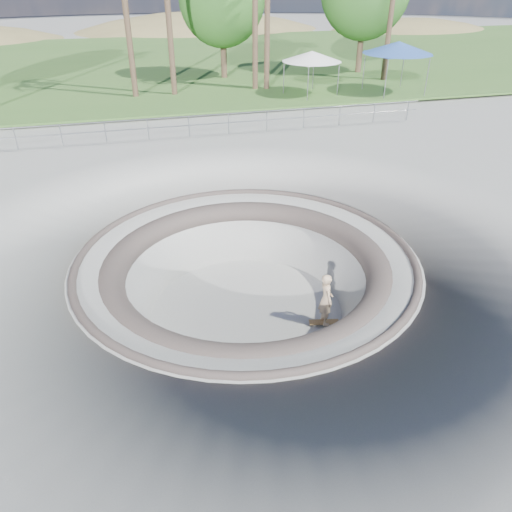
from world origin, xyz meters
name	(u,v)px	position (x,y,z in m)	size (l,w,h in m)	color
ground	(246,257)	(0.00, 0.00, 0.00)	(180.00, 180.00, 0.00)	#9B9C97
skate_bowl	(247,307)	(0.00, 0.00, -1.83)	(14.00, 14.00, 4.10)	#9B9C97
grass_strip	(154,63)	(0.00, 34.00, 0.22)	(180.00, 36.00, 0.12)	#396127
distant_hills	(174,90)	(3.78, 57.17, -7.02)	(103.20, 45.00, 28.60)	brown
safety_railing	(189,126)	(0.00, 12.00, 0.69)	(25.00, 0.06, 1.03)	gray
skateboard	(324,322)	(2.10, -1.37, -1.83)	(0.95, 0.44, 0.09)	olive
skater	(326,299)	(2.10, -1.37, -0.96)	(0.62, 0.41, 1.70)	tan
canopy_white	(312,57)	(8.81, 18.79, 2.59)	(4.94, 4.94, 2.65)	gray
canopy_blue	(398,48)	(14.30, 18.00, 3.03)	(6.20, 6.20, 3.14)	gray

